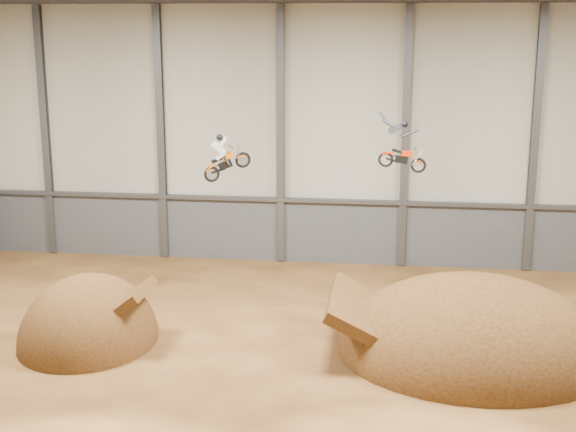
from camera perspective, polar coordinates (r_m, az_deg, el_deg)
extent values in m
plane|color=#503015|center=(30.89, 1.96, -11.41)|extent=(40.00, 40.00, 0.00)
cube|color=#B9B6A4|center=(43.36, 3.91, 5.58)|extent=(40.00, 0.10, 14.00)
cube|color=#4C4E53|center=(44.31, 3.79, -1.17)|extent=(39.80, 0.18, 3.50)
cube|color=#47494F|center=(43.74, 3.81, 1.06)|extent=(39.80, 0.35, 0.20)
cube|color=#47494F|center=(47.17, -16.86, 5.68)|extent=(0.40, 0.36, 13.90)
cube|color=#47494F|center=(44.87, -9.02, 5.72)|extent=(0.40, 0.36, 13.90)
cube|color=#47494F|center=(43.49, -0.52, 5.64)|extent=(0.40, 0.36, 13.90)
cube|color=#47494F|center=(43.10, 8.34, 5.42)|extent=(0.40, 0.36, 13.90)
cube|color=#47494F|center=(43.74, 17.13, 5.08)|extent=(0.40, 0.36, 13.90)
ellipsoid|color=#38200E|center=(35.08, -13.94, -8.66)|extent=(5.70, 6.58, 5.70)
ellipsoid|color=#38200E|center=(33.78, 12.92, -9.49)|extent=(10.89, 9.63, 6.28)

